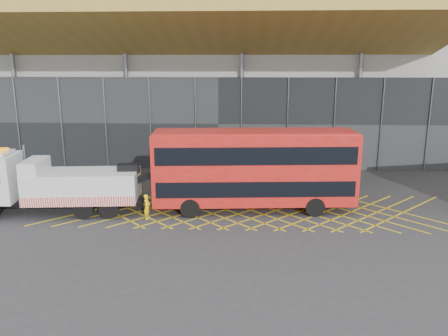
{
  "coord_description": "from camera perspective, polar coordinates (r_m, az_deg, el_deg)",
  "views": [
    {
      "loc": [
        4.44,
        -26.65,
        9.19
      ],
      "look_at": [
        3.0,
        1.5,
        2.4
      ],
      "focal_mm": 35.0,
      "sensor_mm": 36.0,
      "label": 1
    }
  ],
  "objects": [
    {
      "name": "construction_building",
      "position": [
        45.12,
        -0.28,
        13.27
      ],
      "size": [
        55.0,
        23.97,
        18.0
      ],
      "color": "gray",
      "rests_on": "ground_plane"
    },
    {
      "name": "worker",
      "position": [
        26.8,
        -10.02,
        -5.0
      ],
      "size": [
        0.43,
        0.6,
        1.53
      ],
      "primitive_type": "imported",
      "rotation": [
        0.0,
        0.0,
        1.46
      ],
      "color": "yellow",
      "rests_on": "ground_plane"
    },
    {
      "name": "road_markings",
      "position": [
        28.2,
        3.52,
        -5.49
      ],
      "size": [
        26.36,
        7.16,
        0.01
      ],
      "color": "gold",
      "rests_on": "ground_plane"
    },
    {
      "name": "recovery_truck",
      "position": [
        29.11,
        -21.74,
        -1.9
      ],
      "size": [
        12.01,
        3.79,
        4.16
      ],
      "rotation": [
        0.0,
        0.0,
        0.1
      ],
      "color": "black",
      "rests_on": "ground_plane"
    },
    {
      "name": "ground_plane",
      "position": [
        28.54,
        -6.21,
        -5.32
      ],
      "size": [
        120.0,
        120.0,
        0.0
      ],
      "primitive_type": "plane",
      "color": "#2C2C2F"
    },
    {
      "name": "bus_towed",
      "position": [
        27.47,
        3.93,
        0.17
      ],
      "size": [
        12.8,
        3.94,
        5.13
      ],
      "rotation": [
        0.0,
        0.0,
        0.08
      ],
      "color": "#AD140F",
      "rests_on": "ground_plane"
    }
  ]
}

